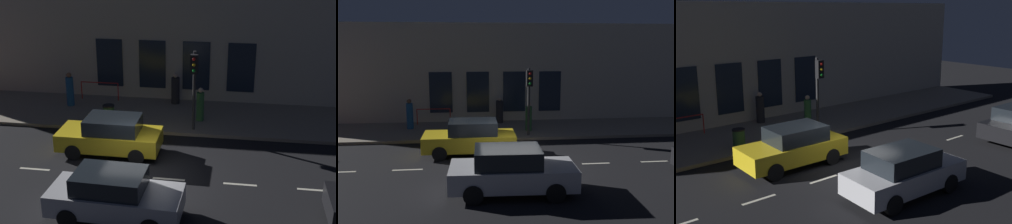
{
  "view_description": "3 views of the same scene",
  "coord_description": "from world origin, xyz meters",
  "views": [
    {
      "loc": [
        -15.01,
        -3.28,
        8.39
      ],
      "look_at": [
        2.72,
        -0.56,
        1.6
      ],
      "focal_mm": 49.96,
      "sensor_mm": 36.0,
      "label": 1
    },
    {
      "loc": [
        -13.87,
        1.63,
        4.87
      ],
      "look_at": [
        2.65,
        -0.04,
        1.79
      ],
      "focal_mm": 37.9,
      "sensor_mm": 36.0,
      "label": 2
    },
    {
      "loc": [
        -11.33,
        10.0,
        6.02
      ],
      "look_at": [
        2.34,
        -1.28,
        1.6
      ],
      "focal_mm": 44.85,
      "sensor_mm": 36.0,
      "label": 3
    }
  ],
  "objects": [
    {
      "name": "trash_bin",
      "position": [
        4.76,
        2.56,
        0.58
      ],
      "size": [
        0.55,
        0.55,
        0.84
      ],
      "color": "#2D5633",
      "rests_on": "sidewalk"
    },
    {
      "name": "parked_car_0",
      "position": [
        1.84,
        1.67,
        0.79
      ],
      "size": [
        1.88,
        4.15,
        1.58
      ],
      "rotation": [
        0.0,
        0.0,
        -0.01
      ],
      "color": "gold",
      "rests_on": "ground"
    },
    {
      "name": "traffic_light",
      "position": [
        4.4,
        -1.45,
        2.66
      ],
      "size": [
        0.48,
        0.32,
        3.61
      ],
      "color": "#2D2D30",
      "rests_on": "sidewalk"
    },
    {
      "name": "ground_plane",
      "position": [
        0.0,
        0.0,
        0.0
      ],
      "size": [
        60.0,
        60.0,
        0.0
      ],
      "primitive_type": "plane",
      "color": "black"
    },
    {
      "name": "pedestrian_0",
      "position": [
        5.65,
        -1.64,
        0.89
      ],
      "size": [
        0.46,
        0.46,
        1.61
      ],
      "rotation": [
        0.0,
        0.0,
        3.46
      ],
      "color": "#336B38",
      "rests_on": "sidewalk"
    },
    {
      "name": "sidewalk",
      "position": [
        6.25,
        0.0,
        0.07
      ],
      "size": [
        4.5,
        32.0,
        0.15
      ],
      "color": "gray",
      "rests_on": "ground"
    },
    {
      "name": "pedestrian_1",
      "position": [
        7.86,
        -0.16,
        0.88
      ],
      "size": [
        0.61,
        0.61,
        1.62
      ],
      "rotation": [
        0.0,
        0.0,
        2.33
      ],
      "color": "#232328",
      "rests_on": "sidewalk"
    },
    {
      "name": "lane_centre_line",
      "position": [
        0.0,
        -1.0,
        0.0
      ],
      "size": [
        0.12,
        27.2,
        0.01
      ],
      "color": "beige",
      "rests_on": "ground"
    },
    {
      "name": "building_facade",
      "position": [
        8.8,
        -0.0,
        3.15
      ],
      "size": [
        0.65,
        32.0,
        6.32
      ],
      "color": "beige",
      "rests_on": "ground"
    },
    {
      "name": "parked_car_1",
      "position": [
        -2.69,
        0.32,
        0.79
      ],
      "size": [
        1.96,
        4.25,
        1.58
      ],
      "rotation": [
        0.0,
        0.0,
        3.11
      ],
      "color": "#B7B7BC",
      "rests_on": "ground"
    },
    {
      "name": "red_railing",
      "position": [
        7.82,
        3.9,
        0.87
      ],
      "size": [
        0.05,
        2.06,
        0.97
      ],
      "color": "red",
      "rests_on": "sidewalk"
    },
    {
      "name": "pedestrian_2",
      "position": [
        6.76,
        5.16,
        0.96
      ],
      "size": [
        0.44,
        0.44,
        1.75
      ],
      "rotation": [
        0.0,
        0.0,
        0.16
      ],
      "color": "#1E5189",
      "rests_on": "sidewalk"
    }
  ]
}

